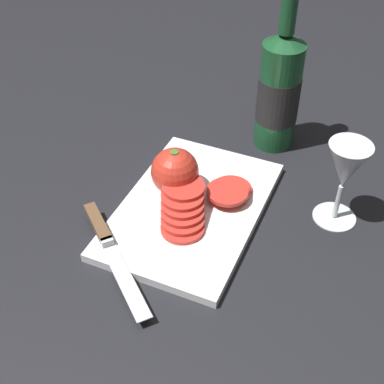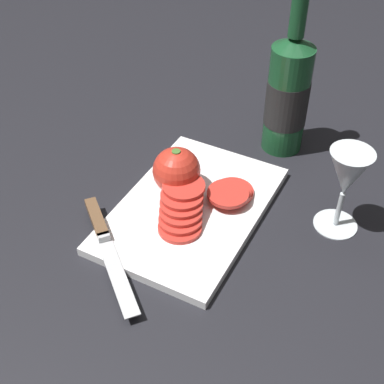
{
  "view_description": "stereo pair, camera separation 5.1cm",
  "coord_description": "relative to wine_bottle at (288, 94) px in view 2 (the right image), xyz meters",
  "views": [
    {
      "loc": [
        0.63,
        0.24,
        0.66
      ],
      "look_at": [
        -0.0,
        -0.03,
        0.05
      ],
      "focal_mm": 50.0,
      "sensor_mm": 36.0,
      "label": 1
    },
    {
      "loc": [
        0.61,
        0.29,
        0.66
      ],
      "look_at": [
        -0.0,
        -0.03,
        0.05
      ],
      "focal_mm": 50.0,
      "sensor_mm": 36.0,
      "label": 2
    }
  ],
  "objects": [
    {
      "name": "cutting_board",
      "position": [
        0.26,
        -0.07,
        -0.11
      ],
      "size": [
        0.35,
        0.23,
        0.02
      ],
      "color": "white",
      "rests_on": "ground_plane"
    },
    {
      "name": "knife",
      "position": [
        0.39,
        -0.17,
        -0.1
      ],
      "size": [
        0.18,
        0.21,
        0.01
      ],
      "rotation": [
        0.0,
        0.0,
        0.86
      ],
      "color": "silver",
      "rests_on": "cutting_board"
    },
    {
      "name": "wine_glass",
      "position": [
        0.17,
        0.17,
        -0.01
      ],
      "size": [
        0.08,
        0.08,
        0.16
      ],
      "color": "silver",
      "rests_on": "ground_plane"
    },
    {
      "name": "ground_plane",
      "position": [
        0.26,
        -0.04,
        -0.12
      ],
      "size": [
        3.0,
        3.0,
        0.0
      ],
      "primitive_type": "plane",
      "color": "black"
    },
    {
      "name": "tomato_slice_stack_far",
      "position": [
        0.29,
        -0.07,
        -0.08
      ],
      "size": [
        0.13,
        0.1,
        0.04
      ],
      "color": "red",
      "rests_on": "cutting_board"
    },
    {
      "name": "whole_tomato",
      "position": [
        0.23,
        -0.11,
        -0.06
      ],
      "size": [
        0.09,
        0.09,
        0.09
      ],
      "color": "red",
      "rests_on": "cutting_board"
    },
    {
      "name": "wine_bottle",
      "position": [
        0.0,
        0.0,
        0.0
      ],
      "size": [
        0.08,
        0.08,
        0.34
      ],
      "color": "#194C28",
      "rests_on": "ground_plane"
    },
    {
      "name": "tomato_slice_stack_near",
      "position": [
        0.21,
        -0.02,
        -0.1
      ],
      "size": [
        0.1,
        0.07,
        0.02
      ],
      "color": "red",
      "rests_on": "cutting_board"
    }
  ]
}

